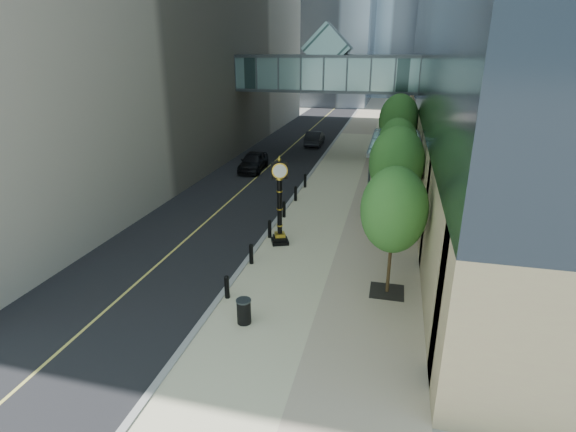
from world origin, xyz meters
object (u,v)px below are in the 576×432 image
Objects in this scene: trash_bin at (244,312)px; car_near at (253,161)px; pedestrian at (370,218)px; street_clock at (280,208)px; car_far at (315,138)px.

car_near is (-6.40, 21.39, 0.28)m from trash_bin.
pedestrian reaches higher than trash_bin.
trash_bin is 0.53× the size of pedestrian.
street_clock is at bearing 36.92° from pedestrian.
street_clock reaches higher than car_near.
street_clock is 25.81m from car_far.
pedestrian reaches higher than car_far.
street_clock is 1.00× the size of car_far.
pedestrian is (3.93, 9.85, 0.39)m from trash_bin.
pedestrian is at bearing 68.26° from trash_bin.
pedestrian is 0.37× the size of car_far.
car_far is at bearing 95.75° from trash_bin.
trash_bin is 10.61m from pedestrian.
pedestrian is at bearing -50.92° from car_near.
trash_bin is at bearing 94.31° from car_far.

